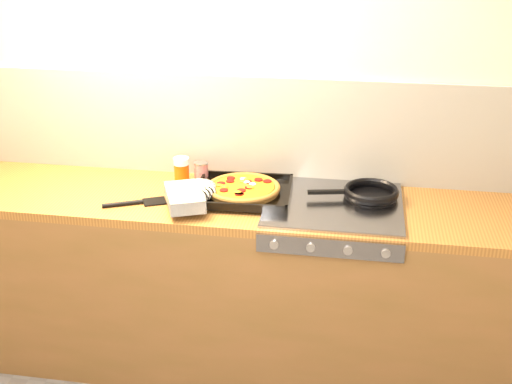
% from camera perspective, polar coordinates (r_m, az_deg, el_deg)
% --- Properties ---
extents(room_shell, '(3.20, 3.20, 3.20)m').
position_cam_1_polar(room_shell, '(3.10, -0.88, 5.74)').
color(room_shell, white).
rests_on(room_shell, ground).
extents(counter_run, '(3.20, 0.62, 0.90)m').
position_cam_1_polar(counter_run, '(3.13, -1.75, -8.16)').
color(counter_run, brown).
rests_on(counter_run, ground).
extents(stovetop, '(0.60, 0.56, 0.02)m').
position_cam_1_polar(stovetop, '(2.87, 6.97, -1.13)').
color(stovetop, gray).
rests_on(stovetop, counter_run).
extents(pizza_on_tray, '(0.58, 0.52, 0.07)m').
position_cam_1_polar(pizza_on_tray, '(2.90, -2.56, 0.12)').
color(pizza_on_tray, black).
rests_on(pizza_on_tray, stovetop).
extents(frying_pan, '(0.43, 0.30, 0.04)m').
position_cam_1_polar(frying_pan, '(2.94, 10.08, -0.09)').
color(frying_pan, black).
rests_on(frying_pan, stovetop).
extents(tomato_can, '(0.08, 0.08, 0.10)m').
position_cam_1_polar(tomato_can, '(3.11, -4.89, 1.78)').
color(tomato_can, '#A60D1B').
rests_on(tomato_can, counter_run).
extents(juice_glass, '(0.08, 0.08, 0.13)m').
position_cam_1_polar(juice_glass, '(3.10, -6.64, 1.96)').
color(juice_glass, '#C84E0B').
rests_on(juice_glass, counter_run).
extents(wooden_spoon, '(0.30, 0.04, 0.02)m').
position_cam_1_polar(wooden_spoon, '(3.11, 0.34, 1.07)').
color(wooden_spoon, '#B3764C').
rests_on(wooden_spoon, counter_run).
extents(black_spatula, '(0.28, 0.17, 0.02)m').
position_cam_1_polar(black_spatula, '(2.92, -10.62, -0.95)').
color(black_spatula, black).
rests_on(black_spatula, counter_run).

